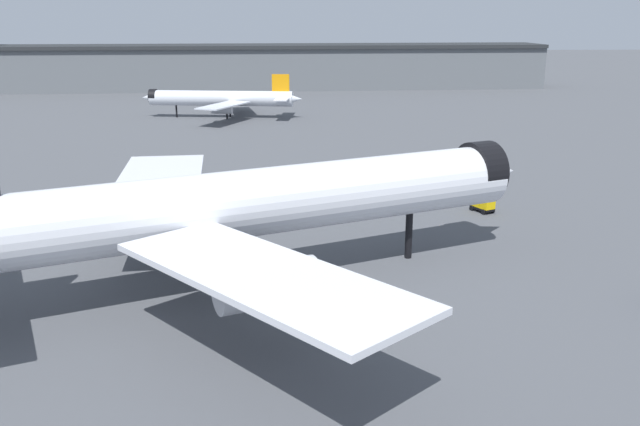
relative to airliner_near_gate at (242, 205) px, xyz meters
The scene contains 5 objects.
ground 8.23m from the airliner_near_gate, 41.02° to the left, with size 900.00×900.00×0.00m, color #4C4F54.
airliner_near_gate is the anchor object (origin of this frame).
airliner_far_taxiway 114.05m from the airliner_near_gate, 95.72° to the left, with size 41.12×37.26×11.04m.
terminal_building 184.24m from the airliner_near_gate, 96.76° to the left, with size 233.30×31.44×25.36m.
baggage_tug_wing 39.66m from the airliner_near_gate, 38.83° to the left, with size 3.00×3.58×1.85m.
Camera 1 is at (3.04, -62.92, 25.34)m, focal length 38.51 mm.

